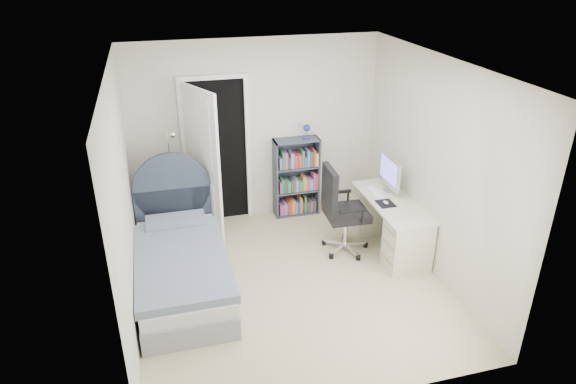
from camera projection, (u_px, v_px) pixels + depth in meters
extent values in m
cube|color=tan|center=(290.00, 284.00, 5.97)|extent=(3.40, 3.60, 0.05)
cube|color=white|center=(291.00, 63.00, 4.87)|extent=(3.40, 3.60, 0.05)
cube|color=beige|center=(255.00, 131.00, 7.01)|extent=(3.40, 0.05, 2.50)
cube|color=beige|center=(355.00, 283.00, 3.83)|extent=(3.40, 0.05, 2.50)
cube|color=beige|center=(121.00, 203.00, 5.02)|extent=(0.05, 3.60, 2.50)
cube|color=beige|center=(437.00, 168.00, 5.82)|extent=(0.05, 3.60, 2.50)
cube|color=black|center=(217.00, 152.00, 6.96)|extent=(0.80, 0.01, 2.00)
cube|color=white|center=(185.00, 156.00, 6.84)|extent=(0.06, 0.06, 2.00)
cube|color=white|center=(248.00, 150.00, 7.04)|extent=(0.06, 0.06, 2.00)
cube|color=white|center=(212.00, 77.00, 6.50)|extent=(0.92, 0.06, 0.06)
cube|color=white|center=(203.00, 165.00, 6.57)|extent=(0.37, 0.74, 2.00)
cube|color=gray|center=(183.00, 280.00, 5.78)|extent=(0.96, 2.00, 0.26)
cube|color=silver|center=(182.00, 265.00, 5.69)|extent=(0.94, 1.96, 0.16)
cube|color=slate|center=(182.00, 261.00, 5.55)|extent=(0.99, 1.70, 0.10)
cube|color=slate|center=(176.00, 224.00, 6.26)|extent=(0.71, 0.40, 0.12)
cube|color=#323C4D|center=(175.00, 217.00, 6.57)|extent=(0.95, 0.06, 0.80)
cylinder|color=#323C4D|center=(172.00, 188.00, 6.39)|extent=(0.95, 0.06, 0.95)
cylinder|color=tan|center=(157.00, 228.00, 6.66)|extent=(0.03, 0.03, 0.45)
cylinder|color=tan|center=(156.00, 217.00, 6.92)|extent=(0.03, 0.03, 0.45)
cylinder|color=tan|center=(180.00, 225.00, 6.73)|extent=(0.03, 0.03, 0.45)
cylinder|color=tan|center=(178.00, 215.00, 6.99)|extent=(0.03, 0.03, 0.45)
cube|color=tan|center=(166.00, 207.00, 6.74)|extent=(0.36, 0.36, 0.03)
cube|color=tan|center=(168.00, 225.00, 6.86)|extent=(0.32, 0.32, 0.02)
cube|color=#B24C33|center=(162.00, 205.00, 6.72)|extent=(0.14, 0.20, 0.03)
cube|color=#3F598C|center=(162.00, 203.00, 6.70)|extent=(0.13, 0.19, 0.03)
cube|color=#D8CC7F|center=(162.00, 201.00, 6.69)|extent=(0.13, 0.18, 0.03)
cylinder|color=silver|center=(178.00, 234.00, 6.93)|extent=(0.21, 0.21, 0.02)
cylinder|color=silver|center=(173.00, 185.00, 6.62)|extent=(0.02, 0.02, 1.46)
sphere|color=silver|center=(173.00, 134.00, 6.30)|extent=(0.08, 0.08, 0.08)
cube|color=#3E4655|center=(275.00, 179.00, 7.22)|extent=(0.02, 0.27, 1.13)
cube|color=#3E4655|center=(317.00, 175.00, 7.36)|extent=(0.02, 0.27, 1.13)
cube|color=#3E4655|center=(297.00, 140.00, 7.05)|extent=(0.63, 0.27, 0.02)
cube|color=#3E4655|center=(296.00, 212.00, 7.53)|extent=(0.63, 0.27, 0.02)
cube|color=#3E4655|center=(294.00, 173.00, 7.41)|extent=(0.63, 0.01, 1.13)
cube|color=#3E4655|center=(296.00, 190.00, 7.38)|extent=(0.59, 0.25, 0.02)
cube|color=#3E4655|center=(296.00, 167.00, 7.22)|extent=(0.59, 0.25, 0.02)
cylinder|color=#222597|center=(306.00, 138.00, 7.08)|extent=(0.11, 0.11, 0.02)
cylinder|color=silver|center=(306.00, 133.00, 7.04)|extent=(0.01, 0.01, 0.14)
sphere|color=#222597|center=(307.00, 128.00, 6.99)|extent=(0.10, 0.10, 0.10)
cube|color=#994C7F|center=(281.00, 208.00, 7.41)|extent=(0.05, 0.19, 0.16)
cube|color=#7F72B2|center=(284.00, 207.00, 7.42)|extent=(0.05, 0.19, 0.18)
cube|color=#B23333|center=(288.00, 206.00, 7.43)|extent=(0.05, 0.19, 0.20)
cube|color=orange|center=(292.00, 206.00, 7.44)|extent=(0.05, 0.19, 0.20)
cube|color=#7F72B2|center=(295.00, 206.00, 7.46)|extent=(0.04, 0.19, 0.17)
cube|color=#335999|center=(297.00, 206.00, 7.47)|extent=(0.02, 0.19, 0.18)
cube|color=orange|center=(300.00, 204.00, 7.47)|extent=(0.03, 0.19, 0.24)
cube|color=#3F3F3F|center=(302.00, 205.00, 7.49)|extent=(0.02, 0.19, 0.17)
cube|color=#337F4C|center=(304.00, 203.00, 7.48)|extent=(0.03, 0.19, 0.25)
cube|color=#3F3F3F|center=(307.00, 205.00, 7.51)|extent=(0.05, 0.19, 0.16)
cube|color=#994C7F|center=(310.00, 205.00, 7.52)|extent=(0.03, 0.19, 0.16)
cube|color=#3F3F3F|center=(313.00, 204.00, 7.53)|extent=(0.05, 0.19, 0.18)
cube|color=#994C7F|center=(279.00, 186.00, 7.26)|extent=(0.02, 0.19, 0.17)
cube|color=#337F4C|center=(282.00, 185.00, 7.26)|extent=(0.03, 0.19, 0.20)
cube|color=#3F3F3F|center=(284.00, 185.00, 7.27)|extent=(0.04, 0.19, 0.19)
cube|color=#337F4C|center=(288.00, 185.00, 7.29)|extent=(0.05, 0.19, 0.17)
cube|color=#3F3F3F|center=(292.00, 184.00, 7.30)|extent=(0.05, 0.19, 0.18)
cube|color=#7F72B2|center=(296.00, 184.00, 7.31)|extent=(0.05, 0.19, 0.17)
cube|color=#337F4C|center=(299.00, 184.00, 7.33)|extent=(0.05, 0.19, 0.15)
cube|color=orange|center=(303.00, 182.00, 7.33)|extent=(0.05, 0.19, 0.20)
cube|color=#994C7F|center=(307.00, 183.00, 7.35)|extent=(0.03, 0.19, 0.17)
cube|color=#7F72B2|center=(310.00, 183.00, 7.37)|extent=(0.05, 0.19, 0.15)
cube|color=#994C7F|center=(313.00, 180.00, 7.36)|extent=(0.03, 0.19, 0.24)
cube|color=#B23333|center=(315.00, 180.00, 7.37)|extent=(0.03, 0.19, 0.23)
cube|color=#7F72B2|center=(279.00, 162.00, 7.10)|extent=(0.03, 0.19, 0.16)
cube|color=#337F4C|center=(282.00, 159.00, 7.10)|extent=(0.03, 0.19, 0.24)
cube|color=#994C7F|center=(285.00, 159.00, 7.11)|extent=(0.04, 0.19, 0.24)
cube|color=#3F3F3F|center=(288.00, 161.00, 7.13)|extent=(0.03, 0.19, 0.16)
cube|color=#7F72B2|center=(291.00, 160.00, 7.13)|extent=(0.05, 0.19, 0.21)
cube|color=#B23333|center=(295.00, 160.00, 7.15)|extent=(0.05, 0.19, 0.19)
cube|color=#B23333|center=(298.00, 160.00, 7.16)|extent=(0.05, 0.19, 0.19)
cube|color=#337F4C|center=(302.00, 158.00, 7.16)|extent=(0.03, 0.19, 0.24)
cube|color=#335999|center=(304.00, 160.00, 7.19)|extent=(0.03, 0.19, 0.15)
cube|color=#7F72B2|center=(307.00, 157.00, 7.18)|extent=(0.03, 0.19, 0.24)
cube|color=#3F3F3F|center=(310.00, 157.00, 7.19)|extent=(0.04, 0.19, 0.22)
cube|color=#B23333|center=(313.00, 156.00, 7.20)|extent=(0.02, 0.19, 0.24)
cube|color=#D8BF4C|center=(315.00, 158.00, 7.22)|extent=(0.04, 0.19, 0.18)
cube|color=beige|center=(392.00, 202.00, 6.37)|extent=(0.55, 1.38, 0.03)
cube|color=beige|center=(408.00, 245.00, 6.09)|extent=(0.51, 0.37, 0.64)
cube|color=beige|center=(374.00, 209.00, 6.94)|extent=(0.51, 0.37, 0.64)
cube|color=silver|center=(389.00, 191.00, 6.62)|extent=(0.15, 0.15, 0.01)
cube|color=silver|center=(392.00, 183.00, 6.58)|extent=(0.03, 0.06, 0.20)
cube|color=silver|center=(390.00, 172.00, 6.50)|extent=(0.04, 0.52, 0.37)
cube|color=#6252C7|center=(388.00, 170.00, 6.49)|extent=(0.00, 0.46, 0.29)
cube|color=white|center=(375.00, 192.00, 6.57)|extent=(0.12, 0.37, 0.02)
cube|color=black|center=(386.00, 204.00, 6.29)|extent=(0.20, 0.24, 0.00)
ellipsoid|color=white|center=(386.00, 202.00, 6.29)|extent=(0.06, 0.09, 0.03)
cube|color=silver|center=(355.00, 244.00, 6.61)|extent=(0.30, 0.06, 0.03)
cylinder|color=black|center=(366.00, 245.00, 6.65)|extent=(0.06, 0.06, 0.06)
cube|color=silver|center=(345.00, 239.00, 6.71)|extent=(0.14, 0.29, 0.03)
cylinder|color=black|center=(345.00, 236.00, 6.85)|extent=(0.06, 0.06, 0.06)
cube|color=silver|center=(334.00, 243.00, 6.63)|extent=(0.26, 0.22, 0.03)
cylinder|color=black|center=(324.00, 243.00, 6.70)|extent=(0.06, 0.06, 0.06)
cube|color=silver|center=(338.00, 249.00, 6.48)|extent=(0.27, 0.20, 0.03)
cylinder|color=black|center=(331.00, 256.00, 6.40)|extent=(0.06, 0.06, 0.06)
cube|color=silver|center=(351.00, 250.00, 6.47)|extent=(0.12, 0.29, 0.03)
cylinder|color=black|center=(358.00, 258.00, 6.37)|extent=(0.06, 0.06, 0.06)
cylinder|color=silver|center=(346.00, 230.00, 6.49)|extent=(0.06, 0.06, 0.44)
cube|color=black|center=(347.00, 213.00, 6.38)|extent=(0.53, 0.53, 0.09)
cube|color=black|center=(330.00, 190.00, 6.19)|extent=(0.10, 0.47, 0.58)
cube|color=black|center=(353.00, 211.00, 6.06)|extent=(0.32, 0.06, 0.03)
cube|color=black|center=(339.00, 192.00, 6.55)|extent=(0.32, 0.06, 0.03)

